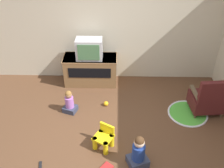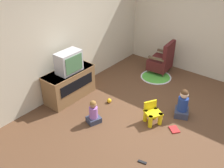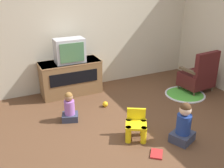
{
  "view_description": "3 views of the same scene",
  "coord_description": "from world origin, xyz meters",
  "px_view_note": "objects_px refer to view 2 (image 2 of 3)",
  "views": [
    {
      "loc": [
        0.03,
        -3.34,
        3.67
      ],
      "look_at": [
        -0.05,
        0.59,
        0.82
      ],
      "focal_mm": 42.0,
      "sensor_mm": 36.0,
      "label": 1
    },
    {
      "loc": [
        -3.99,
        -2.19,
        3.4
      ],
      "look_at": [
        -0.5,
        0.61,
        0.76
      ],
      "focal_mm": 42.0,
      "sensor_mm": 36.0,
      "label": 2
    },
    {
      "loc": [
        -1.94,
        -3.07,
        2.3
      ],
      "look_at": [
        -0.24,
        0.53,
        0.63
      ],
      "focal_mm": 42.0,
      "sensor_mm": 36.0,
      "label": 3
    }
  ],
  "objects_px": {
    "book": "(174,129)",
    "child_watching_left": "(93,113)",
    "toy_ball": "(109,101)",
    "yellow_kid_chair": "(152,114)",
    "child_watching_center": "(183,105)",
    "remote_control": "(142,162)",
    "television": "(69,62)",
    "tv_cabinet": "(70,84)",
    "black_armchair": "(162,61)"
  },
  "relations": [
    {
      "from": "tv_cabinet",
      "to": "toy_ball",
      "type": "bearing_deg",
      "value": -65.52
    },
    {
      "from": "child_watching_center",
      "to": "remote_control",
      "type": "height_order",
      "value": "child_watching_center"
    },
    {
      "from": "book",
      "to": "toy_ball",
      "type": "bearing_deg",
      "value": 40.64
    },
    {
      "from": "remote_control",
      "to": "television",
      "type": "bearing_deg",
      "value": -27.3
    },
    {
      "from": "tv_cabinet",
      "to": "child_watching_left",
      "type": "height_order",
      "value": "tv_cabinet"
    },
    {
      "from": "child_watching_center",
      "to": "book",
      "type": "bearing_deg",
      "value": 168.99
    },
    {
      "from": "yellow_kid_chair",
      "to": "book",
      "type": "xyz_separation_m",
      "value": [
        0.06,
        -0.48,
        -0.18
      ]
    },
    {
      "from": "black_armchair",
      "to": "child_watching_center",
      "type": "height_order",
      "value": "black_armchair"
    },
    {
      "from": "black_armchair",
      "to": "yellow_kid_chair",
      "type": "distance_m",
      "value": 2.27
    },
    {
      "from": "child_watching_left",
      "to": "child_watching_center",
      "type": "xyz_separation_m",
      "value": [
        1.33,
        -1.29,
        0.05
      ]
    },
    {
      "from": "child_watching_left",
      "to": "remote_control",
      "type": "height_order",
      "value": "child_watching_left"
    },
    {
      "from": "television",
      "to": "child_watching_center",
      "type": "relative_size",
      "value": 0.91
    },
    {
      "from": "yellow_kid_chair",
      "to": "child_watching_left",
      "type": "xyz_separation_m",
      "value": [
        -0.75,
        0.93,
        0.04
      ]
    },
    {
      "from": "child_watching_left",
      "to": "book",
      "type": "relative_size",
      "value": 1.96
    },
    {
      "from": "tv_cabinet",
      "to": "yellow_kid_chair",
      "type": "distance_m",
      "value": 2.02
    },
    {
      "from": "yellow_kid_chair",
      "to": "toy_ball",
      "type": "height_order",
      "value": "yellow_kid_chair"
    },
    {
      "from": "yellow_kid_chair",
      "to": "child_watching_center",
      "type": "relative_size",
      "value": 0.69
    },
    {
      "from": "toy_ball",
      "to": "book",
      "type": "height_order",
      "value": "toy_ball"
    },
    {
      "from": "child_watching_left",
      "to": "toy_ball",
      "type": "xyz_separation_m",
      "value": [
        0.74,
        0.19,
        -0.17
      ]
    },
    {
      "from": "black_armchair",
      "to": "remote_control",
      "type": "xyz_separation_m",
      "value": [
        -3.1,
        -1.4,
        -0.33
      ]
    },
    {
      "from": "toy_ball",
      "to": "child_watching_left",
      "type": "bearing_deg",
      "value": -165.34
    },
    {
      "from": "yellow_kid_chair",
      "to": "television",
      "type": "bearing_deg",
      "value": 131.13
    },
    {
      "from": "television",
      "to": "book",
      "type": "relative_size",
      "value": 2.17
    },
    {
      "from": "child_watching_left",
      "to": "remote_control",
      "type": "bearing_deg",
      "value": -83.08
    },
    {
      "from": "yellow_kid_chair",
      "to": "child_watching_left",
      "type": "height_order",
      "value": "child_watching_left"
    },
    {
      "from": "toy_ball",
      "to": "yellow_kid_chair",
      "type": "bearing_deg",
      "value": -89.5
    },
    {
      "from": "child_watching_left",
      "to": "yellow_kid_chair",
      "type": "bearing_deg",
      "value": -32.03
    },
    {
      "from": "tv_cabinet",
      "to": "toy_ball",
      "type": "relative_size",
      "value": 11.87
    },
    {
      "from": "yellow_kid_chair",
      "to": "black_armchair",
      "type": "bearing_deg",
      "value": 54.42
    },
    {
      "from": "child_watching_left",
      "to": "book",
      "type": "height_order",
      "value": "child_watching_left"
    },
    {
      "from": "tv_cabinet",
      "to": "yellow_kid_chair",
      "type": "bearing_deg",
      "value": -78.57
    },
    {
      "from": "child_watching_center",
      "to": "toy_ball",
      "type": "xyz_separation_m",
      "value": [
        -0.59,
        1.49,
        -0.22
      ]
    },
    {
      "from": "black_armchair",
      "to": "book",
      "type": "xyz_separation_m",
      "value": [
        -2.0,
        -1.44,
        -0.33
      ]
    },
    {
      "from": "toy_ball",
      "to": "remote_control",
      "type": "distance_m",
      "value": 1.88
    },
    {
      "from": "remote_control",
      "to": "child_watching_left",
      "type": "bearing_deg",
      "value": -24.28
    },
    {
      "from": "tv_cabinet",
      "to": "television",
      "type": "distance_m",
      "value": 0.57
    },
    {
      "from": "television",
      "to": "child_watching_center",
      "type": "height_order",
      "value": "television"
    },
    {
      "from": "television",
      "to": "child_watching_left",
      "type": "distance_m",
      "value": 1.27
    },
    {
      "from": "television",
      "to": "toy_ball",
      "type": "height_order",
      "value": "television"
    },
    {
      "from": "tv_cabinet",
      "to": "television",
      "type": "relative_size",
      "value": 2.13
    },
    {
      "from": "tv_cabinet",
      "to": "child_watching_center",
      "type": "xyz_separation_m",
      "value": [
        0.98,
        -2.34,
        -0.08
      ]
    },
    {
      "from": "black_armchair",
      "to": "book",
      "type": "relative_size",
      "value": 3.34
    },
    {
      "from": "tv_cabinet",
      "to": "child_watching_center",
      "type": "bearing_deg",
      "value": -67.34
    },
    {
      "from": "child_watching_center",
      "to": "toy_ball",
      "type": "distance_m",
      "value": 1.62
    },
    {
      "from": "book",
      "to": "child_watching_left",
      "type": "bearing_deg",
      "value": 68.0
    },
    {
      "from": "yellow_kid_chair",
      "to": "child_watching_center",
      "type": "bearing_deg",
      "value": -3.04
    },
    {
      "from": "tv_cabinet",
      "to": "toy_ball",
      "type": "height_order",
      "value": "tv_cabinet"
    },
    {
      "from": "television",
      "to": "child_watching_center",
      "type": "xyz_separation_m",
      "value": [
        0.98,
        -2.29,
        -0.65
      ]
    },
    {
      "from": "yellow_kid_chair",
      "to": "tv_cabinet",
      "type": "bearing_deg",
      "value": 130.85
    },
    {
      "from": "tv_cabinet",
      "to": "yellow_kid_chair",
      "type": "height_order",
      "value": "tv_cabinet"
    }
  ]
}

